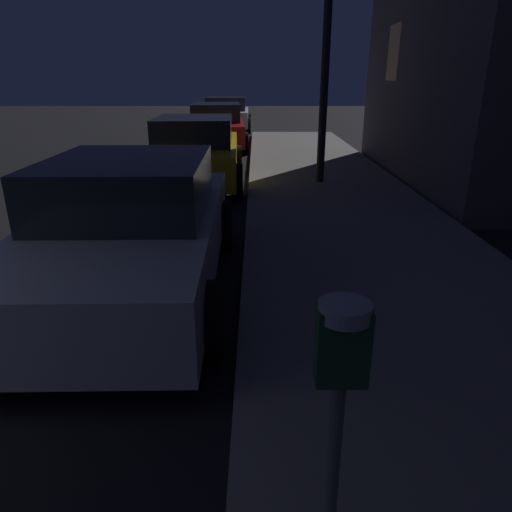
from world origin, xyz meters
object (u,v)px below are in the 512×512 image
street_lamp (326,5)px  car_white (225,114)px  car_red (215,127)px  parking_meter (338,379)px  car_silver (131,229)px  car_yellow_cab (194,152)px

street_lamp → car_white: bearing=102.6°
car_red → parking_meter: bearing=-83.6°
car_silver → street_lamp: bearing=62.3°
car_red → car_yellow_cab: bearing=-90.0°
parking_meter → car_red: size_ratio=0.28×
car_white → street_lamp: 12.37m
car_white → parking_meter: bearing=-85.4°
parking_meter → car_yellow_cab: (-1.61, 8.69, -0.43)m
car_red → car_silver: bearing=-90.0°
parking_meter → street_lamp: bearing=82.9°
parking_meter → car_silver: (-1.61, 3.22, -0.43)m
parking_meter → car_yellow_cab: 8.85m
car_silver → car_red: bearing=90.0°
car_red → street_lamp: street_lamp is taller
car_silver → street_lamp: 6.31m
car_red → street_lamp: bearing=-66.6°
parking_meter → car_yellow_cab: parking_meter is taller
car_white → street_lamp: street_lamp is taller
car_yellow_cab → street_lamp: 3.83m
parking_meter → street_lamp: 8.63m
street_lamp → parking_meter: bearing=-97.1°
car_silver → car_white: (0.00, 16.80, 0.00)m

